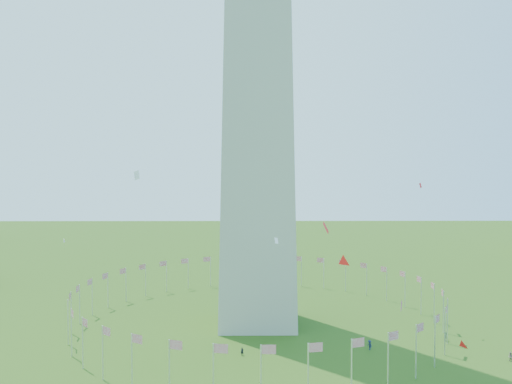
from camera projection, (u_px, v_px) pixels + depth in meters
flag_ring at (258, 304)px, 112.30m from camera, size 80.24×80.24×9.00m
kites_aloft at (312, 266)px, 83.39m from camera, size 107.11×73.02×31.53m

